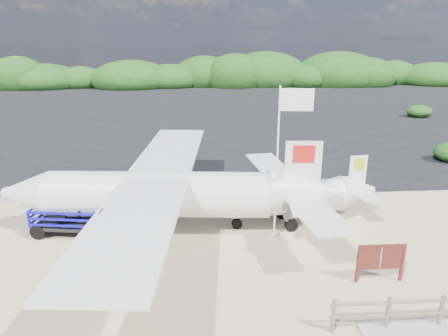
% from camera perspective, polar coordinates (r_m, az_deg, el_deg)
% --- Properties ---
extents(ground, '(160.00, 160.00, 0.00)m').
position_cam_1_polar(ground, '(15.65, -1.54, -10.95)').
color(ground, beige).
extents(asphalt_apron, '(90.00, 50.00, 0.04)m').
position_cam_1_polar(asphalt_apron, '(44.35, -3.27, 8.09)').
color(asphalt_apron, '#B2B2B2').
rests_on(asphalt_apron, ground).
extents(vegetation_band, '(124.00, 8.00, 4.40)m').
position_cam_1_polar(vegetation_band, '(69.12, -3.59, 11.62)').
color(vegetation_band, '#B2B2B2').
rests_on(vegetation_band, ground).
extents(fence, '(6.40, 2.00, 1.10)m').
position_cam_1_polar(fence, '(13.25, 28.25, -19.30)').
color(fence, '#B2B2B2').
rests_on(fence, ground).
extents(baggage_cart, '(3.13, 2.09, 1.45)m').
position_cam_1_polar(baggage_cart, '(17.68, -20.99, -8.67)').
color(baggage_cart, '#100CC2').
rests_on(baggage_cart, ground).
extents(flagpole, '(1.26, 0.65, 6.01)m').
position_cam_1_polar(flagpole, '(16.22, 7.12, -10.00)').
color(flagpole, white).
rests_on(flagpole, ground).
extents(signboard, '(1.67, 0.18, 1.37)m').
position_cam_1_polar(signboard, '(14.50, 21.11, -14.84)').
color(signboard, '#5A2219').
rests_on(signboard, ground).
extents(crew_a, '(0.66, 0.44, 1.78)m').
position_cam_1_polar(crew_a, '(17.91, 1.59, -3.93)').
color(crew_a, navy).
rests_on(crew_a, ground).
extents(crew_b, '(0.94, 0.81, 1.66)m').
position_cam_1_polar(crew_b, '(19.86, 5.35, -1.96)').
color(crew_b, navy).
rests_on(crew_b, ground).
extents(aircraft_large, '(17.66, 17.66, 4.89)m').
position_cam_1_polar(aircraft_large, '(42.09, 16.89, 6.82)').
color(aircraft_large, '#B2B2B2').
rests_on(aircraft_large, ground).
extents(aircraft_small, '(8.52, 8.52, 2.77)m').
position_cam_1_polar(aircraft_small, '(44.87, -19.42, 7.22)').
color(aircraft_small, '#B2B2B2').
rests_on(aircraft_small, ground).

